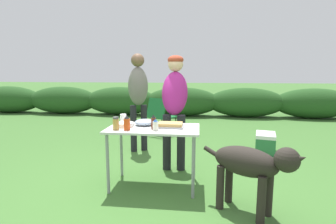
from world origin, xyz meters
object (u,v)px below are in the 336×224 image
(plate_stack, at_px, (125,125))
(mixing_bowl, at_px, (145,122))
(standing_person_in_olive_jacket, at_px, (138,93))
(spice_jar, at_px, (116,124))
(paper_cup_stack, at_px, (123,119))
(cooler_box, at_px, (265,143))
(hot_sauce_bottle, at_px, (127,123))
(mayo_bottle, at_px, (155,125))
(dog, at_px, (251,165))
(food_tray, at_px, (170,125))
(standing_person_with_beanie, at_px, (175,98))
(bbq_sauce_bottle, at_px, (154,122))
(camp_chair_green_behind_table, at_px, (161,114))
(folding_table, at_px, (153,134))

(plate_stack, relative_size, mixing_bowl, 0.87)
(mixing_bowl, bearing_deg, standing_person_in_olive_jacket, 106.37)
(plate_stack, xyz_separation_m, spice_jar, (-0.06, -0.19, 0.05))
(paper_cup_stack, height_order, cooler_box, paper_cup_stack)
(hot_sauce_bottle, bearing_deg, mayo_bottle, 3.22)
(spice_jar, bearing_deg, hot_sauce_bottle, 0.60)
(plate_stack, bearing_deg, dog, -21.27)
(hot_sauce_bottle, bearing_deg, dog, -15.25)
(dog, bearing_deg, hot_sauce_bottle, -71.33)
(food_tray, xyz_separation_m, standing_person_with_beanie, (-0.01, 0.65, 0.26))
(plate_stack, xyz_separation_m, bbq_sauce_bottle, (0.37, -0.09, 0.06))
(camp_chair_green_behind_table, bearing_deg, paper_cup_stack, -65.98)
(plate_stack, xyz_separation_m, paper_cup_stack, (-0.09, 0.21, 0.03))
(mixing_bowl, distance_m, hot_sauce_bottle, 0.33)
(mixing_bowl, distance_m, spice_jar, 0.41)
(folding_table, xyz_separation_m, food_tray, (0.20, 0.04, 0.10))
(standing_person_in_olive_jacket, height_order, dog, standing_person_in_olive_jacket)
(mixing_bowl, bearing_deg, paper_cup_stack, 161.35)
(food_tray, bearing_deg, folding_table, -168.75)
(mayo_bottle, relative_size, hot_sauce_bottle, 0.78)
(paper_cup_stack, xyz_separation_m, mayo_bottle, (0.49, -0.38, 0.00))
(bbq_sauce_bottle, distance_m, cooler_box, 2.46)
(plate_stack, bearing_deg, bbq_sauce_bottle, -14.30)
(plate_stack, distance_m, cooler_box, 2.66)
(food_tray, distance_m, dog, 1.06)
(mixing_bowl, relative_size, spice_jar, 1.63)
(folding_table, relative_size, standing_person_in_olive_jacket, 0.64)
(folding_table, height_order, standing_person_in_olive_jacket, standing_person_in_olive_jacket)
(plate_stack, height_order, bbq_sauce_bottle, bbq_sauce_bottle)
(camp_chair_green_behind_table, bearing_deg, standing_person_in_olive_jacket, -72.38)
(paper_cup_stack, bearing_deg, dog, -26.98)
(mixing_bowl, bearing_deg, cooler_box, 38.28)
(standing_person_with_beanie, distance_m, dog, 1.59)
(plate_stack, bearing_deg, cooler_box, 37.17)
(plate_stack, height_order, mixing_bowl, mixing_bowl)
(hot_sauce_bottle, distance_m, dog, 1.42)
(food_tray, height_order, spice_jar, spice_jar)
(food_tray, relative_size, standing_person_in_olive_jacket, 0.19)
(mayo_bottle, xyz_separation_m, standing_person_with_beanie, (0.14, 0.84, 0.22))
(standing_person_in_olive_jacket, distance_m, dog, 2.56)
(folding_table, distance_m, food_tray, 0.23)
(spice_jar, height_order, standing_person_with_beanie, standing_person_with_beanie)
(spice_jar, height_order, bbq_sauce_bottle, bbq_sauce_bottle)
(mixing_bowl, bearing_deg, folding_table, -42.58)
(folding_table, relative_size, food_tray, 3.35)
(folding_table, distance_m, plate_stack, 0.37)
(folding_table, height_order, mayo_bottle, mayo_bottle)
(spice_jar, distance_m, standing_person_in_olive_jacket, 1.61)
(bbq_sauce_bottle, height_order, standing_person_with_beanie, standing_person_with_beanie)
(paper_cup_stack, xyz_separation_m, standing_person_with_beanie, (0.63, 0.46, 0.23))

